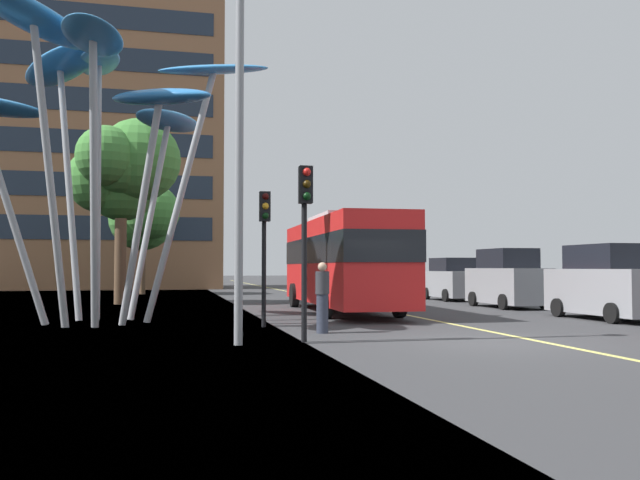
% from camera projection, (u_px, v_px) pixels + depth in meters
% --- Properties ---
extents(ground, '(120.00, 240.00, 0.10)m').
position_uv_depth(ground, '(455.00, 345.00, 14.04)').
color(ground, '#38383A').
extents(red_bus, '(2.89, 10.84, 3.50)m').
position_uv_depth(red_bus, '(342.00, 259.00, 23.89)').
color(red_bus, red).
rests_on(red_bus, ground).
extents(leaf_sculpture, '(10.08, 8.83, 8.54)m').
position_uv_depth(leaf_sculpture, '(90.00, 92.00, 19.30)').
color(leaf_sculpture, '#9EA0A5').
rests_on(leaf_sculpture, ground).
extents(traffic_light_kerb_near, '(0.28, 0.42, 3.77)m').
position_uv_depth(traffic_light_kerb_near, '(305.00, 215.00, 14.20)').
color(traffic_light_kerb_near, black).
rests_on(traffic_light_kerb_near, ground).
extents(traffic_light_kerb_far, '(0.28, 0.42, 3.64)m').
position_uv_depth(traffic_light_kerb_far, '(265.00, 229.00, 17.84)').
color(traffic_light_kerb_far, black).
rests_on(traffic_light_kerb_far, ground).
extents(car_parked_mid, '(2.04, 4.34, 2.31)m').
position_uv_depth(car_parked_mid, '(610.00, 284.00, 20.39)').
color(car_parked_mid, gray).
rests_on(car_parked_mid, ground).
extents(car_parked_far, '(1.93, 4.12, 2.35)m').
position_uv_depth(car_parked_far, '(507.00, 280.00, 26.49)').
color(car_parked_far, gray).
rests_on(car_parked_far, ground).
extents(car_side_street, '(2.09, 3.86, 2.07)m').
position_uv_depth(car_side_street, '(454.00, 280.00, 32.38)').
color(car_side_street, gray).
rests_on(car_side_street, ground).
extents(street_lamp, '(1.46, 0.44, 7.87)m').
position_uv_depth(street_lamp, '(254.00, 107.00, 13.92)').
color(street_lamp, gray).
rests_on(street_lamp, ground).
extents(tree_pavement_near, '(5.01, 4.75, 8.26)m').
position_uv_depth(tree_pavement_near, '(122.00, 170.00, 29.55)').
color(tree_pavement_near, brown).
rests_on(tree_pavement_near, ground).
extents(tree_pavement_far, '(4.47, 5.03, 7.34)m').
position_uv_depth(tree_pavement_far, '(145.00, 211.00, 40.22)').
color(tree_pavement_far, brown).
rests_on(tree_pavement_far, ground).
extents(pedestrian, '(0.34, 0.34, 1.73)m').
position_uv_depth(pedestrian, '(322.00, 298.00, 16.15)').
color(pedestrian, '#2D3342').
rests_on(pedestrian, ground).
extents(backdrop_building, '(27.37, 11.11, 24.38)m').
position_uv_depth(backdrop_building, '(41.00, 131.00, 51.50)').
color(backdrop_building, '#8E6042').
rests_on(backdrop_building, ground).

